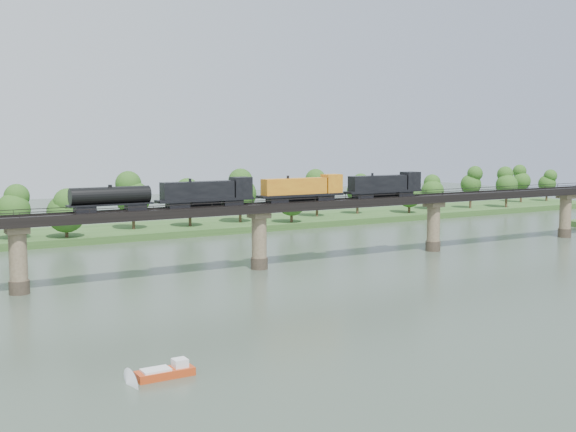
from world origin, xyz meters
TOP-DOWN VIEW (x-y plane):
  - ground at (0.00, 0.00)m, footprint 400.00×400.00m
  - far_bank at (0.00, 85.00)m, footprint 300.00×24.00m
  - bridge at (0.00, 30.00)m, footprint 236.00×30.00m
  - bridge_superstructure at (0.00, 30.00)m, footprint 220.00×4.90m
  - far_treeline at (-8.21, 80.52)m, footprint 289.06×17.54m
  - freight_train at (2.44, 30.00)m, footprint 68.25×2.66m
  - motorboat at (-34.89, -16.04)m, footprint 5.61×2.04m

SIDE VIEW (x-z plane):
  - ground at x=0.00m, z-range 0.00..0.00m
  - motorboat at x=-34.89m, z-range -0.25..1.32m
  - far_bank at x=0.00m, z-range 0.00..1.60m
  - bridge at x=0.00m, z-range -0.29..11.21m
  - far_treeline at x=-8.21m, z-range 2.03..15.63m
  - bridge_superstructure at x=0.00m, z-range 11.42..12.17m
  - freight_train at x=2.44m, z-range 11.39..16.09m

